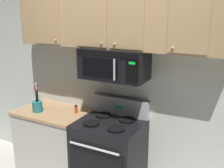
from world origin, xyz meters
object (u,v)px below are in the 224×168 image
Objects in this scene: utensil_crock_teal at (37,105)px; salt_shaker at (34,103)px; stove_range at (109,156)px; spice_jar at (76,109)px; over_range_microwave at (114,64)px.

utensil_crock_teal is 0.21m from salt_shaker.
stove_range reaches higher than spice_jar.
spice_jar is (0.47, 0.18, -0.04)m from utensil_crock_teal.
over_range_microwave is 1.17m from utensil_crock_teal.
stove_range is 1.47× the size of over_range_microwave.
spice_jar is at bearing -174.41° from over_range_microwave.
stove_range reaches higher than salt_shaker.
stove_range is 1.12m from utensil_crock_teal.
utensil_crock_teal reaches higher than salt_shaker.
over_range_microwave reaches higher than stove_range.
utensil_crock_teal is (-0.99, -0.11, 0.52)m from stove_range.
salt_shaker is at bearing -174.90° from over_range_microwave.
over_range_microwave reaches higher than salt_shaker.
stove_range is at bearing 6.50° from utensil_crock_teal.
spice_jar reaches higher than salt_shaker.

